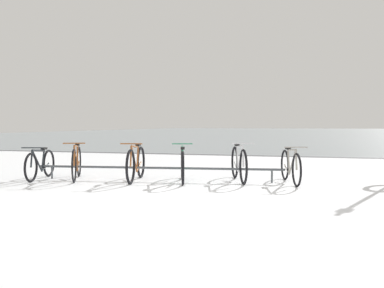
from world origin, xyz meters
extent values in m
cube|color=white|center=(0.00, -1.00, -0.04)|extent=(80.00, 22.00, 0.08)
cube|color=gray|center=(0.00, 65.00, -0.04)|extent=(80.00, 110.00, 0.08)
cube|color=#47474C|center=(0.00, 10.00, -0.02)|extent=(80.00, 0.50, 0.05)
cylinder|color=#4C5156|center=(-1.26, 2.32, 0.28)|extent=(5.40, 0.81, 0.05)
cylinder|color=#4C5156|center=(-3.68, 1.98, 0.14)|extent=(0.04, 0.04, 0.28)
cylinder|color=#4C5156|center=(1.17, 2.66, 0.14)|extent=(0.04, 0.04, 0.28)
torus|color=black|center=(-3.75, 1.34, 0.32)|extent=(0.20, 0.63, 0.63)
torus|color=black|center=(-3.98, 2.29, 0.32)|extent=(0.20, 0.63, 0.63)
cylinder|color=#1E2328|center=(-3.82, 1.65, 0.43)|extent=(0.16, 0.51, 0.53)
cylinder|color=#1E2328|center=(-3.90, 1.96, 0.41)|extent=(0.08, 0.18, 0.47)
cylinder|color=#1E2328|center=(-3.84, 1.72, 0.66)|extent=(0.18, 0.63, 0.08)
cylinder|color=#1E2328|center=(-3.93, 2.09, 0.24)|extent=(0.14, 0.42, 0.18)
cylinder|color=#1E2328|center=(-3.76, 1.37, 0.50)|extent=(0.06, 0.11, 0.37)
cube|color=black|center=(-3.92, 2.03, 0.68)|extent=(0.12, 0.21, 0.05)
cylinder|color=#1E2328|center=(-3.77, 1.41, 0.73)|extent=(0.45, 0.13, 0.02)
torus|color=black|center=(-2.84, 1.54, 0.36)|extent=(0.34, 0.66, 0.71)
torus|color=black|center=(-3.27, 2.45, 0.36)|extent=(0.34, 0.66, 0.71)
cylinder|color=brown|center=(-2.98, 1.83, 0.49)|extent=(0.26, 0.49, 0.61)
cylinder|color=brown|center=(-3.12, 2.13, 0.46)|extent=(0.11, 0.18, 0.54)
cylinder|color=brown|center=(-3.01, 1.90, 0.75)|extent=(0.32, 0.61, 0.09)
cylinder|color=brown|center=(-3.18, 2.25, 0.28)|extent=(0.22, 0.41, 0.19)
cylinder|color=brown|center=(-2.85, 1.57, 0.57)|extent=(0.08, 0.12, 0.43)
cube|color=black|center=(-3.15, 2.20, 0.77)|extent=(0.16, 0.21, 0.05)
cylinder|color=brown|center=(-2.87, 1.61, 0.83)|extent=(0.43, 0.22, 0.02)
torus|color=black|center=(-1.60, 1.64, 0.36)|extent=(0.20, 0.72, 0.72)
torus|color=black|center=(-1.80, 2.67, 0.36)|extent=(0.20, 0.72, 0.72)
cylinder|color=brown|center=(-1.66, 1.98, 0.49)|extent=(0.14, 0.55, 0.61)
cylinder|color=brown|center=(-1.73, 2.31, 0.46)|extent=(0.07, 0.20, 0.54)
cylinder|color=brown|center=(-1.68, 2.05, 0.76)|extent=(0.17, 0.68, 0.09)
cylinder|color=brown|center=(-1.76, 2.45, 0.28)|extent=(0.13, 0.46, 0.20)
cylinder|color=brown|center=(-1.60, 1.68, 0.57)|extent=(0.06, 0.12, 0.43)
cube|color=black|center=(-1.75, 2.39, 0.77)|extent=(0.12, 0.21, 0.05)
cylinder|color=brown|center=(-1.61, 1.72, 0.83)|extent=(0.46, 0.11, 0.02)
torus|color=black|center=(-0.84, 2.76, 0.35)|extent=(0.26, 0.67, 0.69)
torus|color=black|center=(-0.53, 1.83, 0.35)|extent=(0.26, 0.67, 0.69)
cylinder|color=#2D8C60|center=(-0.74, 2.46, 0.47)|extent=(0.19, 0.50, 0.58)
cylinder|color=#2D8C60|center=(-0.64, 2.16, 0.44)|extent=(0.09, 0.18, 0.52)
cylinder|color=#2D8C60|center=(-0.72, 2.39, 0.72)|extent=(0.23, 0.62, 0.08)
cylinder|color=#2D8C60|center=(-0.60, 2.03, 0.27)|extent=(0.17, 0.42, 0.19)
cylinder|color=#2D8C60|center=(-0.83, 2.73, 0.55)|extent=(0.07, 0.11, 0.41)
cube|color=black|center=(-0.62, 2.09, 0.74)|extent=(0.14, 0.21, 0.05)
cylinder|color=#2D8C60|center=(-0.81, 2.69, 0.79)|extent=(0.44, 0.17, 0.02)
torus|color=black|center=(0.63, 2.23, 0.36)|extent=(0.29, 0.70, 0.73)
torus|color=black|center=(0.28, 3.20, 0.36)|extent=(0.29, 0.70, 0.73)
cylinder|color=silver|center=(0.52, 2.54, 0.49)|extent=(0.22, 0.52, 0.61)
cylinder|color=silver|center=(0.41, 2.86, 0.47)|extent=(0.10, 0.19, 0.55)
cylinder|color=silver|center=(0.49, 2.62, 0.76)|extent=(0.26, 0.64, 0.09)
cylinder|color=silver|center=(0.36, 2.99, 0.28)|extent=(0.19, 0.43, 0.20)
cylinder|color=silver|center=(0.62, 2.26, 0.58)|extent=(0.07, 0.12, 0.43)
cube|color=black|center=(0.38, 2.93, 0.78)|extent=(0.14, 0.22, 0.05)
cylinder|color=silver|center=(0.61, 2.30, 0.84)|extent=(0.44, 0.18, 0.02)
torus|color=black|center=(1.68, 2.22, 0.33)|extent=(0.22, 0.66, 0.67)
torus|color=black|center=(1.40, 3.20, 0.33)|extent=(0.22, 0.66, 0.67)
cylinder|color=gray|center=(1.59, 2.53, 0.46)|extent=(0.18, 0.53, 0.57)
cylinder|color=gray|center=(1.50, 2.85, 0.43)|extent=(0.09, 0.19, 0.51)
cylinder|color=gray|center=(1.57, 2.61, 0.70)|extent=(0.22, 0.65, 0.08)
cylinder|color=gray|center=(1.46, 2.99, 0.26)|extent=(0.16, 0.44, 0.18)
cylinder|color=gray|center=(1.67, 2.25, 0.53)|extent=(0.07, 0.12, 0.40)
cube|color=black|center=(1.48, 2.93, 0.72)|extent=(0.13, 0.21, 0.05)
cylinder|color=gray|center=(1.66, 2.29, 0.78)|extent=(0.45, 0.15, 0.02)
camera|label=1|loc=(1.91, -6.06, 1.23)|focal=38.52mm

